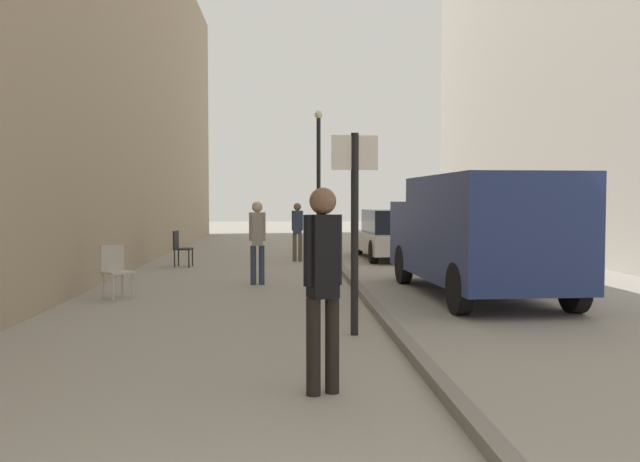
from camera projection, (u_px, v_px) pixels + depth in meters
ground_plane at (277, 284)px, 13.83m from camera, size 80.00×80.00×0.00m
building_facade_left at (7, 27)px, 13.29m from camera, size 3.54×40.00×10.42m
kerb_strip at (352, 280)px, 13.92m from camera, size 0.16×40.00×0.12m
pedestrian_main_foreground at (297, 228)px, 18.82m from camera, size 0.32×0.23×1.66m
pedestrian_mid_block at (257, 237)px, 13.65m from camera, size 0.34×0.22×1.71m
pedestrian_far_crossing at (323, 275)px, 5.93m from camera, size 0.35×0.28×1.86m
delivery_van at (477, 231)px, 11.99m from camera, size 2.25×5.50×2.16m
parked_car at (393, 235)px, 19.72m from camera, size 1.95×4.25×1.45m
street_sign_post at (355, 216)px, 8.52m from camera, size 0.60×0.10×2.60m
lamp_post at (319, 171)px, 22.51m from camera, size 0.28×0.28×4.76m
cafe_chair_near_window at (115, 268)px, 11.76m from camera, size 0.62×0.62×0.94m
cafe_chair_by_doorway at (180, 246)px, 17.29m from camera, size 0.49×0.49×0.94m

